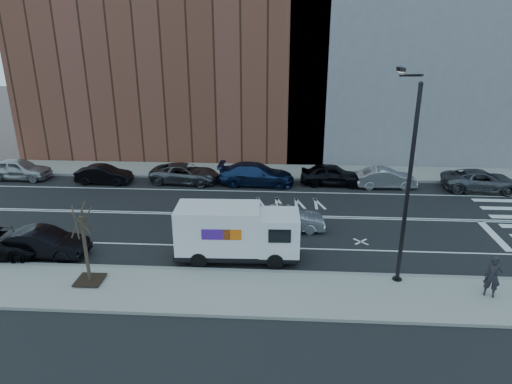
# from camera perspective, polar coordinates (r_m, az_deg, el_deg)

# --- Properties ---
(ground) EXTENTS (120.00, 120.00, 0.00)m
(ground) POSITION_cam_1_polar(r_m,az_deg,el_deg) (28.31, -0.14, -2.94)
(ground) COLOR black
(ground) RESTS_ON ground
(sidewalk_near) EXTENTS (44.00, 3.60, 0.15)m
(sidewalk_near) POSITION_cam_1_polar(r_m,az_deg,el_deg) (20.50, -1.71, -12.45)
(sidewalk_near) COLOR gray
(sidewalk_near) RESTS_ON ground
(sidewalk_far) EXTENTS (44.00, 3.60, 0.15)m
(sidewalk_far) POSITION_cam_1_polar(r_m,az_deg,el_deg) (36.53, 0.73, 2.60)
(sidewalk_far) COLOR gray
(sidewalk_far) RESTS_ON ground
(curb_near) EXTENTS (44.00, 0.25, 0.17)m
(curb_near) POSITION_cam_1_polar(r_m,az_deg,el_deg) (22.03, -1.29, -9.91)
(curb_near) COLOR gray
(curb_near) RESTS_ON ground
(curb_far) EXTENTS (44.00, 0.25, 0.17)m
(curb_far) POSITION_cam_1_polar(r_m,az_deg,el_deg) (34.82, 0.58, 1.72)
(curb_far) COLOR gray
(curb_far) RESTS_ON ground
(road_markings) EXTENTS (40.00, 8.60, 0.01)m
(road_markings) POSITION_cam_1_polar(r_m,az_deg,el_deg) (28.31, -0.14, -2.93)
(road_markings) COLOR white
(road_markings) RESTS_ON ground
(bldg_brick) EXTENTS (26.00, 10.00, 22.00)m
(bldg_brick) POSITION_cam_1_polar(r_m,az_deg,el_deg) (42.68, -10.20, 19.75)
(bldg_brick) COLOR brown
(bldg_brick) RESTS_ON ground
(bldg_concrete) EXTENTS (20.00, 10.00, 26.00)m
(bldg_concrete) POSITION_cam_1_polar(r_m,az_deg,el_deg) (42.89, 18.82, 21.73)
(bldg_concrete) COLOR slate
(bldg_concrete) RESTS_ON ground
(streetlight) EXTENTS (0.44, 4.02, 9.34)m
(streetlight) POSITION_cam_1_polar(r_m,az_deg,el_deg) (20.71, 18.31, 2.16)
(streetlight) COLOR black
(streetlight) RESTS_ON ground
(street_tree) EXTENTS (1.20, 1.20, 3.75)m
(street_tree) POSITION_cam_1_polar(r_m,az_deg,el_deg) (21.85, -20.43, -7.48)
(street_tree) COLOR black
(street_tree) RESTS_ON ground
(fedex_van) EXTENTS (6.22, 2.34, 2.82)m
(fedex_van) POSITION_cam_1_polar(r_m,az_deg,el_deg) (22.66, -2.47, -5.03)
(fedex_van) COLOR black
(fedex_van) RESTS_ON ground
(far_parked_a) EXTENTS (4.76, 2.07, 1.60)m
(far_parked_a) POSITION_cam_1_polar(r_m,az_deg,el_deg) (39.11, -27.49, 2.57)
(far_parked_a) COLOR #A6A6AA
(far_parked_a) RESTS_ON ground
(far_parked_b) EXTENTS (4.11, 1.50, 1.34)m
(far_parked_b) POSITION_cam_1_polar(r_m,az_deg,el_deg) (35.64, -18.47, 2.08)
(far_parked_b) COLOR black
(far_parked_b) RESTS_ON ground
(far_parked_c) EXTENTS (5.25, 2.74, 1.41)m
(far_parked_c) POSITION_cam_1_polar(r_m,az_deg,el_deg) (34.36, -8.88, 2.31)
(far_parked_c) COLOR #4D4F55
(far_parked_c) RESTS_ON ground
(far_parked_d) EXTENTS (5.60, 2.42, 1.60)m
(far_parked_d) POSITION_cam_1_polar(r_m,az_deg,el_deg) (33.49, 0.02, 2.25)
(far_parked_d) COLOR navy
(far_parked_d) RESTS_ON ground
(far_parked_e) EXTENTS (4.66, 2.05, 1.56)m
(far_parked_e) POSITION_cam_1_polar(r_m,az_deg,el_deg) (33.91, 9.48, 2.16)
(far_parked_e) COLOR black
(far_parked_e) RESTS_ON ground
(far_parked_f) EXTENTS (4.37, 1.71, 1.42)m
(far_parked_f) POSITION_cam_1_polar(r_m,az_deg,el_deg) (34.22, 15.91, 1.68)
(far_parked_f) COLOR #9E9EA2
(far_parked_f) RESTS_ON ground
(far_parked_g) EXTENTS (5.40, 2.75, 1.46)m
(far_parked_g) POSITION_cam_1_polar(r_m,az_deg,el_deg) (36.03, 26.30, 1.29)
(far_parked_g) COLOR #4B4D53
(far_parked_g) RESTS_ON ground
(driving_sedan) EXTENTS (4.18, 1.65, 1.35)m
(driving_sedan) POSITION_cam_1_polar(r_m,az_deg,el_deg) (26.16, 4.08, -3.40)
(driving_sedan) COLOR silver
(driving_sedan) RESTS_ON ground
(near_parked_rear_a) EXTENTS (4.51, 1.72, 1.47)m
(near_parked_rear_a) POSITION_cam_1_polar(r_m,az_deg,el_deg) (25.61, -25.02, -5.79)
(near_parked_rear_a) COLOR black
(near_parked_rear_a) RESTS_ON ground
(pedestrian) EXTENTS (0.80, 0.67, 1.86)m
(pedestrian) POSITION_cam_1_polar(r_m,az_deg,el_deg) (22.09, 27.48, -9.37)
(pedestrian) COLOR black
(pedestrian) RESTS_ON sidewalk_near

